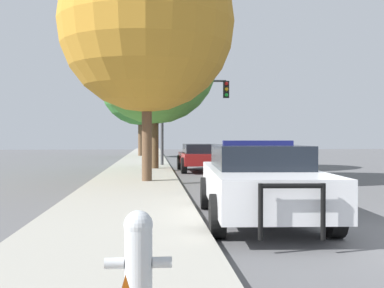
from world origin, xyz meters
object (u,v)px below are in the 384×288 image
Objects in this scene: fire_hydrant at (138,259)px; car_background_midblock at (201,156)px; car_background_oncoming at (253,150)px; tree_sidewalk_near at (147,25)px; traffic_light at (191,103)px; tree_sidewalk_far at (141,85)px; police_car at (259,180)px; tree_sidewalk_mid at (155,61)px.

car_background_midblock is (2.34, 18.20, 0.11)m from fire_hydrant.
tree_sidewalk_near is at bearing 69.75° from car_background_oncoming.
traffic_light is at bearing 93.02° from car_background_midblock.
car_background_midblock is at bearing -78.68° from tree_sidewalk_far.
police_car is 24.78m from car_background_oncoming.
tree_sidewalk_mid is at bearing -78.78° from police_car.
police_car is 1.26× the size of car_background_midblock.
tree_sidewalk_far reaches higher than tree_sidewalk_near.
tree_sidewalk_far is 1.07× the size of tree_sidewalk_near.
tree_sidewalk_mid is at bearing 59.69° from car_background_oncoming.
car_background_oncoming is 10.49m from tree_sidewalk_far.
traffic_light is 0.56× the size of tree_sidewalk_near.
fire_hydrant is 18.35m from car_background_midblock.
tree_sidewalk_far reaches higher than tree_sidewalk_mid.
tree_sidewalk_near is at bearing -92.71° from tree_sidewalk_mid.
police_car is 8.77m from tree_sidewalk_near.
car_background_midblock is (-4.81, -11.14, 0.03)m from car_background_oncoming.
tree_sidewalk_mid is at bearing 167.10° from car_background_midblock.
tree_sidewalk_mid is (-1.89, -2.76, 1.75)m from traffic_light.
car_background_oncoming is at bearing 76.31° from fire_hydrant.
tree_sidewalk_mid is at bearing -124.43° from traffic_light.
tree_sidewalk_far is (-2.94, 12.56, 2.28)m from traffic_light.
car_background_midblock is at bearing -86.16° from traffic_light.
police_car is 1.13× the size of traffic_light.
fire_hydrant is 13.10m from tree_sidewalk_near.
police_car is at bearing -84.12° from tree_sidewalk_far.
traffic_light is at bearing 55.57° from tree_sidewalk_mid.
car_background_midblock is (0.18, 13.13, -0.08)m from police_car.
tree_sidewalk_far is at bearing 100.51° from car_background_midblock.
traffic_light is 0.53× the size of tree_sidewalk_far.
tree_sidewalk_mid is (-6.91, -10.69, 4.48)m from car_background_oncoming.
car_background_oncoming is 19.18m from tree_sidewalk_near.
police_car is at bearing -72.64° from tree_sidewalk_near.
car_background_oncoming is at bearing -98.46° from police_car.
police_car is 5.51m from fire_hydrant.
fire_hydrant is 0.21× the size of car_background_oncoming.
tree_sidewalk_far reaches higher than police_car.
car_background_oncoming is 13.50m from tree_sidewalk_mid.
car_background_midblock is (0.22, -3.21, -2.71)m from traffic_light.
tree_sidewalk_mid reaches higher than car_background_oncoming.
fire_hydrant is 30.19m from car_background_oncoming.
tree_sidewalk_near reaches higher than police_car.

